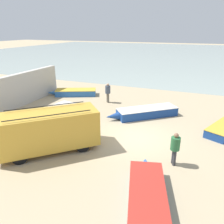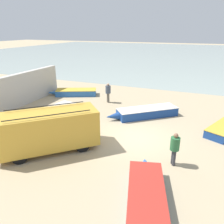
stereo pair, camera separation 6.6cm
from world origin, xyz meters
name	(u,v)px [view 1 (the left image)]	position (x,y,z in m)	size (l,w,h in m)	color
ground_plane	(135,138)	(0.00, 0.00, 0.00)	(200.00, 200.00, 0.00)	tan
sea_water	(190,54)	(0.00, 52.00, 0.00)	(120.00, 80.00, 0.01)	#99A89E
harbor_wall	(9,93)	(-11.05, 1.00, 1.39)	(0.50, 12.11, 2.79)	#BCB7AD
parked_van	(49,130)	(-3.96, -3.18, 1.23)	(5.11, 4.96, 2.37)	gold
fishing_rowboat_0	(56,110)	(-7.03, 1.68, 0.25)	(1.95, 4.47, 0.50)	#234CA3
fishing_rowboat_1	(145,112)	(-0.34, 3.65, 0.33)	(4.97, 4.38, 0.67)	navy
fishing_rowboat_3	(74,92)	(-8.36, 6.61, 0.30)	(4.81, 2.94, 0.60)	#2D66AD
fishing_rowboat_4	(147,192)	(1.89, -4.84, 0.31)	(2.31, 4.43, 0.63)	#2D66AD
fisherman_0	(108,91)	(-4.30, 5.77, 1.07)	(0.47, 0.47, 1.78)	#5B564C
fisherman_1	(175,146)	(2.56, -2.04, 1.03)	(0.45, 0.45, 1.72)	#38383D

